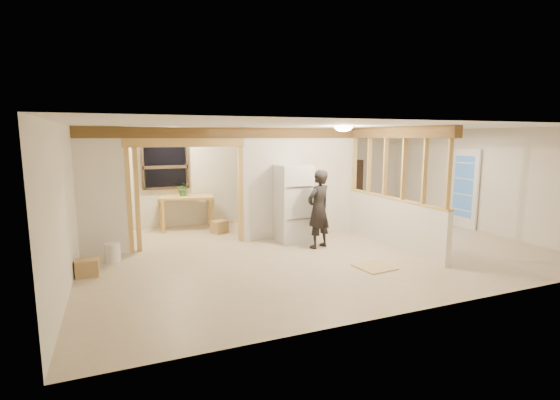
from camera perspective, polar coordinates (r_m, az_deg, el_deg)
name	(u,v)px	position (r m, az deg, el deg)	size (l,w,h in m)	color
floor	(316,249)	(8.52, 5.03, -6.83)	(9.00, 6.50, 0.01)	#CAB496
ceiling	(317,126)	(8.21, 5.27, 10.26)	(9.00, 6.50, 0.01)	white
wall_back	(262,175)	(11.24, -2.48, 3.51)	(9.00, 0.01, 2.50)	silver
wall_front	(431,218)	(5.62, 20.51, -2.40)	(9.00, 0.01, 2.50)	silver
wall_left	(69,202)	(7.40, -27.60, -0.26)	(0.01, 6.50, 2.50)	silver
wall_right	(480,180)	(11.07, 26.35, 2.52)	(0.01, 6.50, 2.50)	silver
partition_left_stub	(101,192)	(8.55, -23.88, 1.09)	(0.90, 0.12, 2.50)	silver
partition_center	(300,182)	(9.43, 2.88, 2.49)	(2.80, 0.12, 2.50)	silver
doorway_frame	(188,195)	(8.68, -12.88, 0.73)	(2.46, 0.14, 2.20)	tan
header_beam_back	(251,133)	(8.93, -4.15, 9.39)	(7.00, 0.18, 0.22)	brown
header_beam_right	(396,133)	(8.73, 15.98, 9.09)	(0.18, 3.30, 0.22)	brown
pony_wall	(392,223)	(8.91, 15.47, -3.08)	(0.12, 3.20, 1.00)	silver
stud_partition	(394,168)	(8.75, 15.78, 4.37)	(0.14, 3.20, 1.32)	tan
window_back	(166,167)	(10.55, -15.80, 4.48)	(1.12, 0.10, 1.10)	black
french_door	(464,188)	(11.30, 24.48, 1.48)	(0.12, 0.86, 2.00)	white
ceiling_dome_main	(343,127)	(7.91, 8.91, 10.10)	(0.36, 0.36, 0.16)	#FFEABF
ceiling_dome_util	(173,129)	(9.67, -14.84, 9.67)	(0.32, 0.32, 0.14)	#FFEABF
hanging_bulb	(201,142)	(9.06, -11.02, 7.98)	(0.07, 0.07, 0.07)	#FFD88C
refrigerator	(293,203)	(8.97, 1.84, -0.43)	(0.70, 0.68, 1.69)	white
woman	(319,209)	(8.42, 5.45, -1.27)	(0.60, 0.39, 1.64)	black
work_table	(187,212)	(10.45, -12.98, -1.71)	(1.33, 0.66, 0.84)	tan
potted_plant	(183,189)	(10.37, -13.46, 1.46)	(0.30, 0.26, 0.33)	#245F23
shop_vac	(97,233)	(9.43, -24.31, -4.31)	(0.42, 0.42, 0.55)	maroon
bookshelf	(349,187)	(12.26, 9.65, 1.77)	(0.81, 0.27, 1.62)	black
bucket	(113,253)	(8.16, -22.48, -6.88)	(0.28, 0.28, 0.35)	white
box_util_a	(219,227)	(9.94, -8.52, -3.71)	(0.34, 0.29, 0.29)	tan
box_util_b	(115,235)	(9.73, -22.16, -4.56)	(0.31, 0.31, 0.29)	tan
box_front	(87,268)	(7.55, -25.47, -8.57)	(0.35, 0.29, 0.29)	tan
floor_panel_near	(375,267)	(7.48, 13.16, -9.15)	(0.60, 0.60, 0.02)	tan
floor_panel_far	(377,267)	(7.48, 13.50, -9.17)	(0.50, 0.40, 0.02)	tan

